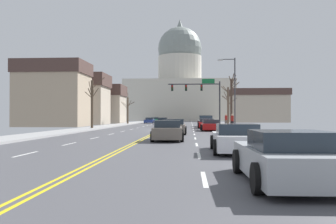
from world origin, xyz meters
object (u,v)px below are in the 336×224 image
(sedan_oncoming_02, at_px, (155,120))
(sedan_near_03, at_px, (174,127))
(pedestrian_01, at_px, (226,119))
(sedan_oncoming_01, at_px, (150,121))
(sedan_near_02, at_px, (210,125))
(sedan_near_04, at_px, (168,131))
(sedan_near_05, at_px, (236,139))
(signal_gantry, at_px, (201,92))
(pedestrian_00, at_px, (232,120))
(sedan_near_01, at_px, (206,124))
(sedan_near_06, at_px, (286,158))
(sedan_oncoming_00, at_px, (163,121))
(bicycle_parked, at_px, (231,125))
(street_lamp_right, at_px, (233,87))
(pickup_truck_near_00, at_px, (206,122))

(sedan_oncoming_02, bearing_deg, sedan_near_03, -82.64)
(sedan_near_03, bearing_deg, pedestrian_01, 70.78)
(sedan_oncoming_01, bearing_deg, sedan_near_03, -80.75)
(sedan_near_02, distance_m, sedan_oncoming_01, 36.62)
(sedan_near_04, xyz_separation_m, pedestrian_01, (6.10, 24.84, 0.47))
(sedan_near_05, bearing_deg, sedan_oncoming_02, 98.57)
(signal_gantry, relative_size, pedestrian_00, 4.86)
(sedan_near_02, bearing_deg, sedan_near_01, 90.64)
(sedan_near_03, distance_m, sedan_oncoming_02, 53.31)
(sedan_near_05, bearing_deg, pedestrian_01, 85.03)
(sedan_near_06, distance_m, sedan_oncoming_00, 53.96)
(sedan_oncoming_02, bearing_deg, sedan_oncoming_00, -80.75)
(signal_gantry, bearing_deg, bicycle_parked, -77.62)
(sedan_near_04, bearing_deg, sedan_near_02, 76.58)
(sedan_near_01, xyz_separation_m, bicycle_parked, (2.64, -3.62, -0.07))
(sedan_near_03, bearing_deg, street_lamp_right, 60.35)
(sedan_oncoming_01, bearing_deg, sedan_near_04, -82.16)
(sedan_near_02, xyz_separation_m, sedan_near_06, (0.16, -28.40, 0.03))
(pedestrian_00, bearing_deg, sedan_oncoming_00, 114.41)
(sedan_near_04, relative_size, bicycle_parked, 2.40)
(sedan_near_02, relative_size, sedan_near_04, 1.02)
(sedan_near_04, distance_m, pedestrian_01, 25.58)
(sedan_near_03, height_order, sedan_oncoming_02, sedan_near_03)
(signal_gantry, distance_m, street_lamp_right, 13.79)
(sedan_near_06, distance_m, sedan_oncoming_02, 74.91)
(pickup_truck_near_00, xyz_separation_m, bicycle_parked, (2.41, -10.22, -0.22))
(signal_gantry, xyz_separation_m, pickup_truck_near_00, (0.57, -3.36, -4.48))
(sedan_near_02, distance_m, sedan_oncoming_00, 26.03)
(signal_gantry, relative_size, sedan_oncoming_02, 1.83)
(street_lamp_right, xyz_separation_m, pedestrian_00, (-0.03, 0.23, -3.76))
(sedan_oncoming_00, relative_size, pedestrian_00, 2.88)
(sedan_near_02, distance_m, sedan_near_06, 28.40)
(sedan_oncoming_01, bearing_deg, bicycle_parked, -67.82)
(street_lamp_right, xyz_separation_m, sedan_near_05, (-2.86, -25.21, -4.24))
(pickup_truck_near_00, distance_m, sedan_near_06, 42.19)
(sedan_near_05, height_order, pedestrian_00, pedestrian_00)
(bicycle_parked, bearing_deg, sedan_near_06, -94.30)
(street_lamp_right, relative_size, bicycle_parked, 4.49)
(sedan_oncoming_00, distance_m, pedestrian_01, 17.61)
(sedan_near_03, distance_m, sedan_near_04, 7.45)
(street_lamp_right, height_order, sedan_oncoming_01, street_lamp_right)
(sedan_near_04, distance_m, sedan_oncoming_00, 39.79)
(pedestrian_00, height_order, pedestrian_01, pedestrian_01)
(sedan_oncoming_00, xyz_separation_m, sedan_oncoming_02, (-3.37, 20.68, -0.01))
(sedan_near_06, distance_m, bicycle_parked, 32.06)
(sedan_near_02, bearing_deg, signal_gantry, 91.40)
(sedan_near_06, bearing_deg, street_lamp_right, 85.42)
(sedan_oncoming_00, relative_size, sedan_oncoming_02, 1.08)
(sedan_near_06, height_order, pedestrian_01, pedestrian_01)
(pickup_truck_near_00, distance_m, sedan_near_03, 21.19)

